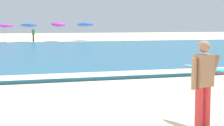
{
  "coord_description": "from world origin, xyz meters",
  "views": [
    {
      "loc": [
        -2.05,
        -7.0,
        2.03
      ],
      "look_at": [
        0.57,
        1.54,
        1.1
      ],
      "focal_mm": 59.97,
      "sensor_mm": 36.0,
      "label": 1
    }
  ],
  "objects": [
    {
      "name": "ground_plane",
      "position": [
        0.0,
        0.0,
        0.0
      ],
      "size": [
        160.0,
        160.0,
        0.0
      ],
      "primitive_type": "plane",
      "color": "beige"
    },
    {
      "name": "beach_umbrella_5",
      "position": [
        5.0,
        37.84,
        2.03
      ],
      "size": [
        1.72,
        1.76,
        2.37
      ],
      "color": "beige",
      "rests_on": "ground"
    },
    {
      "name": "beachgoer_near_row_mid",
      "position": [
        2.07,
        37.96,
        0.84
      ],
      "size": [
        0.32,
        0.2,
        1.58
      ],
      "color": "#383842",
      "rests_on": "ground"
    },
    {
      "name": "surf_foam",
      "position": [
        0.0,
        6.52,
        0.15
      ],
      "size": [
        120.0,
        1.3,
        0.01
      ],
      "primitive_type": "cube",
      "color": "white",
      "rests_on": "sea"
    },
    {
      "name": "sea",
      "position": [
        0.0,
        19.92,
        0.07
      ],
      "size": [
        120.0,
        28.0,
        0.14
      ],
      "primitive_type": "cube",
      "color": "#1E6084",
      "rests_on": "ground"
    },
    {
      "name": "surfer_with_board",
      "position": [
        1.8,
        -0.92,
        1.03
      ],
      "size": [
        1.18,
        2.44,
        1.73
      ],
      "color": "red",
      "rests_on": "ground"
    },
    {
      "name": "beach_umbrella_6",
      "position": [
        8.7,
        39.19,
        2.0
      ],
      "size": [
        2.09,
        2.12,
        2.33
      ],
      "color": "beige",
      "rests_on": "ground"
    },
    {
      "name": "beach_umbrella_4",
      "position": [
        1.55,
        37.73,
        1.93
      ],
      "size": [
        1.97,
        1.99,
        2.2
      ],
      "color": "beige",
      "rests_on": "ground"
    },
    {
      "name": "beach_umbrella_3",
      "position": [
        -1.21,
        37.82,
        1.87
      ],
      "size": [
        2.22,
        2.22,
        2.1
      ],
      "color": "beige",
      "rests_on": "ground"
    }
  ]
}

